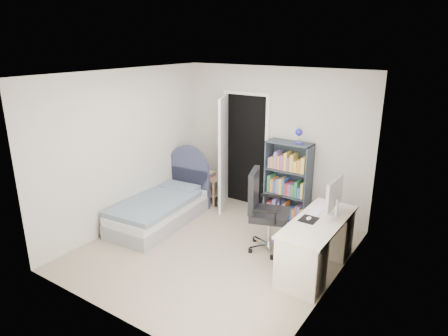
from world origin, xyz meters
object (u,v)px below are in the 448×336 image
Objects in this scene: bed at (162,208)px; bookcase at (288,184)px; desk at (317,243)px; office_chair at (263,207)px; floor_lamp at (218,178)px; nightstand at (211,182)px.

bed is 1.20× the size of bookcase.
desk is 1.23× the size of office_chair.
office_chair is at bearing 4.83° from bed.
bookcase is 1.17m from office_chair.
bookcase is (1.23, 0.27, 0.07)m from floor_lamp.
desk is (2.25, -0.99, -0.15)m from floor_lamp.
floor_lamp reaches higher than office_chair.
bed is at bearing -112.12° from floor_lamp.
bed reaches higher than nightstand.
desk reaches higher than bed.
nightstand is at bearing -175.13° from bookcase.
nightstand is (0.15, 1.18, 0.12)m from bed.
floor_lamp is at bearing -167.72° from bookcase.
nightstand is 0.43× the size of floor_lamp.
floor_lamp reaches higher than nightstand.
office_chair reaches higher than nightstand.
floor_lamp is (0.27, -0.14, 0.17)m from nightstand.
bookcase is 1.08× the size of desk.
bookcase reaches higher than desk.
bed is at bearing -141.57° from bookcase.
bookcase is (1.65, 1.31, 0.36)m from bed.
bed is 2.14m from bookcase.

